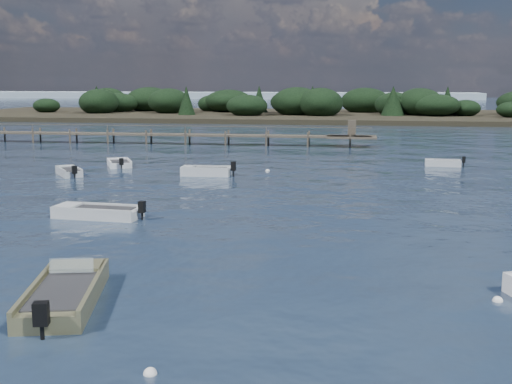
% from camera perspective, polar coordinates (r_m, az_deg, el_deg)
% --- Properties ---
extents(ground, '(400.00, 400.00, 0.00)m').
position_cam_1_polar(ground, '(78.33, 5.59, 4.94)').
color(ground, '#172437').
rests_on(ground, ground).
extents(dinghy_mid_grey, '(4.64, 1.92, 1.16)m').
position_cam_1_polar(dinghy_mid_grey, '(32.36, -13.89, -1.94)').
color(dinghy_mid_grey, silver).
rests_on(dinghy_mid_grey, ground).
extents(tender_far_grey_b, '(3.07, 1.26, 1.04)m').
position_cam_1_polar(tender_far_grey_b, '(52.56, 16.28, 2.38)').
color(tender_far_grey_b, silver).
rests_on(tender_far_grey_b, ground).
extents(tender_far_white, '(3.85, 1.42, 1.32)m').
position_cam_1_polar(tender_far_white, '(45.46, -4.45, 1.69)').
color(tender_far_white, silver).
rests_on(tender_far_white, ground).
extents(tender_far_grey, '(2.90, 3.25, 1.13)m').
position_cam_1_polar(tender_far_grey, '(47.44, -16.28, 1.63)').
color(tender_far_grey, silver).
rests_on(tender_far_grey, ground).
extents(dinghy_near_olive, '(3.03, 5.63, 1.35)m').
position_cam_1_polar(dinghy_near_olive, '(20.41, -16.60, -8.92)').
color(dinghy_near_olive, '#73714D').
rests_on(dinghy_near_olive, ground).
extents(dinghy_extra_a, '(2.79, 3.39, 1.07)m').
position_cam_1_polar(dinghy_extra_a, '(51.47, -12.06, 2.40)').
color(dinghy_extra_a, white).
rests_on(dinghy_extra_a, ground).
extents(buoy_a, '(0.32, 0.32, 0.32)m').
position_cam_1_polar(buoy_a, '(15.38, -9.38, -15.68)').
color(buoy_a, white).
rests_on(buoy_a, ground).
extents(buoy_b, '(0.32, 0.32, 0.32)m').
position_cam_1_polar(buoy_b, '(21.06, 20.68, -9.07)').
color(buoy_b, white).
rests_on(buoy_b, ground).
extents(buoy_c, '(0.32, 0.32, 0.32)m').
position_cam_1_polar(buoy_c, '(32.01, -14.06, -2.37)').
color(buoy_c, white).
rests_on(buoy_c, ground).
extents(buoy_e, '(0.32, 0.32, 0.32)m').
position_cam_1_polar(buoy_e, '(47.72, 1.04, 1.88)').
color(buoy_e, white).
rests_on(buoy_e, ground).
extents(jetty, '(64.50, 3.20, 3.40)m').
position_cam_1_polar(jetty, '(71.10, -12.81, 5.05)').
color(jetty, '#50483B').
rests_on(jetty, ground).
extents(far_headland, '(190.00, 40.00, 5.80)m').
position_cam_1_polar(far_headland, '(119.84, 18.83, 7.08)').
color(far_headland, black).
rests_on(far_headland, ground).
extents(distant_haze, '(280.00, 20.00, 2.40)m').
position_cam_1_polar(distant_haze, '(265.34, -12.21, 8.17)').
color(distant_haze, '#93A8B6').
rests_on(distant_haze, ground).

